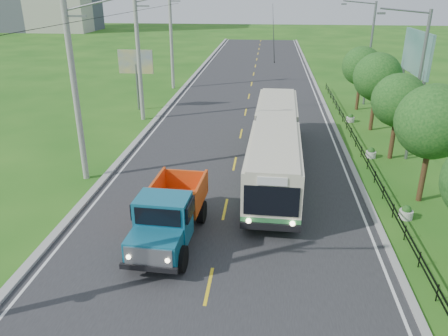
% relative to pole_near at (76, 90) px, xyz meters
% --- Properties ---
extents(ground, '(240.00, 240.00, 0.00)m').
position_rel_pole_near_xyz_m(ground, '(8.26, -9.00, -5.09)').
color(ground, '#1E5815').
rests_on(ground, ground).
extents(road, '(14.00, 120.00, 0.02)m').
position_rel_pole_near_xyz_m(road, '(8.26, 11.00, -5.08)').
color(road, '#28282B').
rests_on(road, ground).
extents(curb_left, '(0.40, 120.00, 0.15)m').
position_rel_pole_near_xyz_m(curb_left, '(1.06, 11.00, -5.02)').
color(curb_left, '#9E9E99').
rests_on(curb_left, ground).
extents(curb_right, '(0.30, 120.00, 0.10)m').
position_rel_pole_near_xyz_m(curb_right, '(15.41, 11.00, -5.04)').
color(curb_right, '#9E9E99').
rests_on(curb_right, ground).
extents(edge_line_left, '(0.12, 120.00, 0.00)m').
position_rel_pole_near_xyz_m(edge_line_left, '(1.61, 11.00, -5.07)').
color(edge_line_left, silver).
rests_on(edge_line_left, road).
extents(edge_line_right, '(0.12, 120.00, 0.00)m').
position_rel_pole_near_xyz_m(edge_line_right, '(14.91, 11.00, -5.07)').
color(edge_line_right, silver).
rests_on(edge_line_right, road).
extents(centre_dash, '(0.12, 2.20, 0.00)m').
position_rel_pole_near_xyz_m(centre_dash, '(8.26, -9.00, -5.07)').
color(centre_dash, yellow).
rests_on(centre_dash, road).
extents(railing_right, '(0.04, 40.00, 0.60)m').
position_rel_pole_near_xyz_m(railing_right, '(16.26, 5.00, -4.79)').
color(railing_right, black).
rests_on(railing_right, ground).
extents(pole_near, '(3.51, 0.32, 10.00)m').
position_rel_pole_near_xyz_m(pole_near, '(0.00, 0.00, 0.00)').
color(pole_near, gray).
rests_on(pole_near, ground).
extents(pole_mid, '(3.51, 0.32, 10.00)m').
position_rel_pole_near_xyz_m(pole_mid, '(0.00, 12.00, 0.00)').
color(pole_mid, gray).
rests_on(pole_mid, ground).
extents(pole_far, '(3.51, 0.32, 10.00)m').
position_rel_pole_near_xyz_m(pole_far, '(0.00, 24.00, 0.00)').
color(pole_far, gray).
rests_on(pole_far, ground).
extents(tree_third, '(3.60, 3.62, 6.00)m').
position_rel_pole_near_xyz_m(tree_third, '(18.12, -0.86, -1.11)').
color(tree_third, '#382314').
rests_on(tree_third, ground).
extents(tree_fourth, '(3.24, 3.31, 5.40)m').
position_rel_pole_near_xyz_m(tree_fourth, '(18.12, 5.14, -1.51)').
color(tree_fourth, '#382314').
rests_on(tree_fourth, ground).
extents(tree_fifth, '(3.48, 3.52, 5.80)m').
position_rel_pole_near_xyz_m(tree_fifth, '(18.12, 11.14, -1.24)').
color(tree_fifth, '#382314').
rests_on(tree_fifth, ground).
extents(tree_back, '(3.30, 3.36, 5.50)m').
position_rel_pole_near_xyz_m(tree_back, '(18.12, 17.14, -1.44)').
color(tree_back, '#382314').
rests_on(tree_back, ground).
extents(streetlight_mid, '(3.02, 0.20, 9.07)m').
position_rel_pole_near_xyz_m(streetlight_mid, '(18.90, 5.00, -0.19)').
color(streetlight_mid, slate).
rests_on(streetlight_mid, ground).
extents(streetlight_far, '(3.02, 0.20, 9.07)m').
position_rel_pole_near_xyz_m(streetlight_far, '(18.90, 19.00, -0.19)').
color(streetlight_far, slate).
rests_on(streetlight_far, ground).
extents(planter_near, '(0.64, 0.64, 0.67)m').
position_rel_pole_near_xyz_m(planter_near, '(16.86, -3.00, -4.81)').
color(planter_near, silver).
rests_on(planter_near, ground).
extents(planter_mid, '(0.64, 0.64, 0.67)m').
position_rel_pole_near_xyz_m(planter_mid, '(16.86, 5.00, -4.81)').
color(planter_mid, silver).
rests_on(planter_mid, ground).
extents(planter_far, '(0.64, 0.64, 0.67)m').
position_rel_pole_near_xyz_m(planter_far, '(16.86, 13.00, -4.81)').
color(planter_far, silver).
rests_on(planter_far, ground).
extents(billboard_left, '(3.00, 0.20, 5.20)m').
position_rel_pole_near_xyz_m(billboard_left, '(-1.24, 15.00, -1.23)').
color(billboard_left, slate).
rests_on(billboard_left, ground).
extents(billboard_right, '(0.24, 6.00, 7.30)m').
position_rel_pole_near_xyz_m(billboard_right, '(20.56, 11.00, 0.25)').
color(billboard_right, slate).
rests_on(billboard_right, ground).
extents(bus, '(3.04, 16.08, 3.09)m').
position_rel_pole_near_xyz_m(bus, '(10.68, 2.30, -3.24)').
color(bus, '#327E41').
rests_on(bus, ground).
extents(dump_truck, '(2.58, 6.01, 2.48)m').
position_rel_pole_near_xyz_m(dump_truck, '(6.20, -6.05, -3.69)').
color(dump_truck, '#156482').
rests_on(dump_truck, ground).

